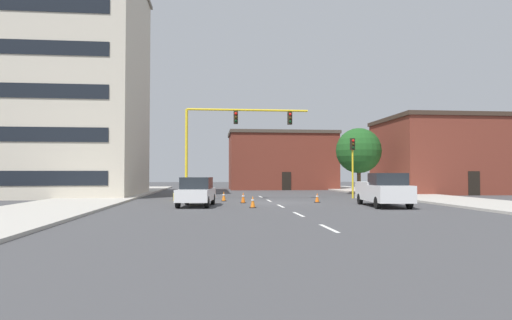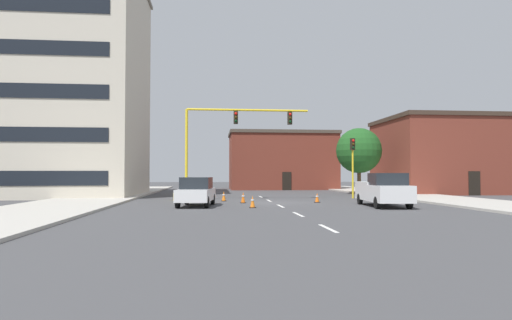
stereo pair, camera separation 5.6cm
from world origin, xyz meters
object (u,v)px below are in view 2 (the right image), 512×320
at_px(tree_right_mid, 359,151).
at_px(pickup_truck_white, 383,190).
at_px(traffic_light_pole_right, 353,154).
at_px(traffic_cone_roadside_d, 224,196).
at_px(traffic_cone_roadside_c, 317,198).
at_px(traffic_signal_gantry, 205,169).
at_px(traffic_cone_roadside_a, 253,202).
at_px(sedan_white_near_left, 196,191).
at_px(traffic_cone_roadside_b, 243,198).

distance_m(tree_right_mid, pickup_truck_white, 16.39).
distance_m(traffic_light_pole_right, tree_right_mid, 7.38).
height_order(tree_right_mid, traffic_cone_roadside_d, tree_right_mid).
bearing_deg(traffic_cone_roadside_c, traffic_signal_gantry, 155.73).
relative_size(traffic_signal_gantry, pickup_truck_white, 1.81).
relative_size(traffic_signal_gantry, traffic_cone_roadside_a, 14.22).
height_order(pickup_truck_white, traffic_cone_roadside_c, pickup_truck_white).
bearing_deg(traffic_signal_gantry, sedan_white_near_left, -93.53).
bearing_deg(traffic_cone_roadside_d, sedan_white_near_left, -110.40).
height_order(tree_right_mid, pickup_truck_white, tree_right_mid).
bearing_deg(traffic_cone_roadside_c, traffic_cone_roadside_b, -179.23).
distance_m(tree_right_mid, traffic_cone_roadside_c, 14.03).
bearing_deg(traffic_signal_gantry, traffic_cone_roadside_c, -24.27).
bearing_deg(traffic_signal_gantry, traffic_cone_roadside_b, -53.33).
bearing_deg(tree_right_mid, traffic_cone_roadside_d, -144.28).
height_order(traffic_light_pole_right, traffic_cone_roadside_c, traffic_light_pole_right).
bearing_deg(sedan_white_near_left, traffic_light_pole_right, 31.57).
height_order(tree_right_mid, traffic_cone_roadside_b, tree_right_mid).
relative_size(sedan_white_near_left, traffic_cone_roadside_c, 7.00).
xyz_separation_m(sedan_white_near_left, traffic_cone_roadside_d, (1.77, 4.77, -0.54)).
height_order(traffic_light_pole_right, traffic_cone_roadside_b, traffic_light_pole_right).
xyz_separation_m(traffic_cone_roadside_c, traffic_cone_roadside_d, (-6.28, 2.12, 0.02)).
height_order(traffic_cone_roadside_c, traffic_cone_roadside_d, traffic_cone_roadside_d).
height_order(traffic_signal_gantry, sedan_white_near_left, traffic_signal_gantry).
bearing_deg(tree_right_mid, traffic_cone_roadside_b, -135.69).
xyz_separation_m(sedan_white_near_left, traffic_cone_roadside_a, (3.26, -1.65, -0.54)).
distance_m(tree_right_mid, traffic_cone_roadside_a, 20.10).
relative_size(pickup_truck_white, traffic_cone_roadside_c, 8.29).
distance_m(traffic_cone_roadside_a, traffic_cone_roadside_b, 4.24).
distance_m(pickup_truck_white, traffic_cone_roadside_c, 5.08).
distance_m(sedan_white_near_left, traffic_cone_roadside_c, 8.50).
xyz_separation_m(tree_right_mid, sedan_white_near_left, (-14.95, -14.24, -3.29)).
xyz_separation_m(sedan_white_near_left, traffic_cone_roadside_b, (3.00, 2.58, -0.53)).
distance_m(traffic_cone_roadside_c, traffic_cone_roadside_d, 6.63).
bearing_deg(traffic_signal_gantry, traffic_cone_roadside_a, -69.65).
relative_size(traffic_signal_gantry, traffic_cone_roadside_c, 15.02).
height_order(traffic_light_pole_right, pickup_truck_white, traffic_light_pole_right).
bearing_deg(traffic_light_pole_right, traffic_signal_gantry, -173.48).
bearing_deg(traffic_signal_gantry, pickup_truck_white, -34.85).
relative_size(traffic_cone_roadside_c, traffic_cone_roadside_d, 0.93).
xyz_separation_m(traffic_signal_gantry, traffic_cone_roadside_a, (2.88, -7.76, -1.96)).
height_order(traffic_cone_roadside_a, traffic_cone_roadside_d, traffic_cone_roadside_d).
distance_m(traffic_signal_gantry, traffic_cone_roadside_b, 4.81).
relative_size(traffic_signal_gantry, traffic_light_pole_right, 2.09).
xyz_separation_m(traffic_light_pole_right, traffic_cone_roadside_c, (-4.07, -4.80, -3.20)).
height_order(traffic_signal_gantry, tree_right_mid, traffic_signal_gantry).
distance_m(traffic_cone_roadside_b, traffic_cone_roadside_d, 2.51).
bearing_deg(tree_right_mid, pickup_truck_white, -103.84).
bearing_deg(tree_right_mid, sedan_white_near_left, -136.39).
distance_m(traffic_light_pole_right, pickup_truck_white, 9.23).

